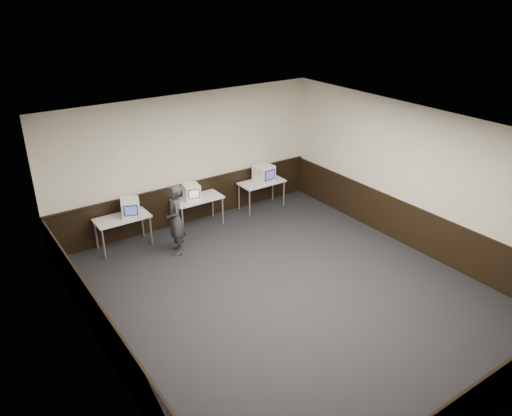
{
  "coord_description": "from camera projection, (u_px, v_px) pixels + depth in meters",
  "views": [
    {
      "loc": [
        -5.09,
        -6.31,
        5.57
      ],
      "look_at": [
        0.35,
        1.6,
        1.15
      ],
      "focal_mm": 35.0,
      "sensor_mm": 36.0,
      "label": 1
    }
  ],
  "objects": [
    {
      "name": "floor",
      "position": [
        288.0,
        294.0,
        9.67
      ],
      "size": [
        8.0,
        8.0,
        0.0
      ],
      "primitive_type": "plane",
      "color": "black",
      "rests_on": "ground"
    },
    {
      "name": "desk_center",
      "position": [
        198.0,
        201.0,
        12.08
      ],
      "size": [
        1.2,
        0.6,
        0.75
      ],
      "color": "silver",
      "rests_on": "ground"
    },
    {
      "name": "left_wall",
      "position": [
        100.0,
        281.0,
        7.2
      ],
      "size": [
        0.0,
        8.0,
        8.0
      ],
      "primitive_type": "plane",
      "rotation": [
        1.57,
        0.0,
        1.57
      ],
      "color": "beige",
      "rests_on": "ground"
    },
    {
      "name": "emac_center",
      "position": [
        191.0,
        192.0,
        11.93
      ],
      "size": [
        0.43,
        0.45,
        0.37
      ],
      "rotation": [
        0.0,
        0.0,
        -0.18
      ],
      "color": "white",
      "rests_on": "desk_center"
    },
    {
      "name": "emac_right",
      "position": [
        264.0,
        173.0,
        12.95
      ],
      "size": [
        0.48,
        0.51,
        0.44
      ],
      "rotation": [
        0.0,
        0.0,
        0.09
      ],
      "color": "white",
      "rests_on": "desk_right"
    },
    {
      "name": "wainscot_left",
      "position": [
        110.0,
        341.0,
        7.67
      ],
      "size": [
        0.04,
        7.98,
        1.0
      ],
      "primitive_type": "cube",
      "color": "black",
      "rests_on": "left_wall"
    },
    {
      "name": "emac_left",
      "position": [
        130.0,
        208.0,
        11.06
      ],
      "size": [
        0.51,
        0.53,
        0.4
      ],
      "rotation": [
        0.0,
        0.0,
        -0.32
      ],
      "color": "white",
      "rests_on": "desk_left"
    },
    {
      "name": "wainscot_rail",
      "position": [
        190.0,
        183.0,
        12.21
      ],
      "size": [
        6.98,
        0.06,
        0.04
      ],
      "primitive_type": "cube",
      "color": "black",
      "rests_on": "wainscot_back"
    },
    {
      "name": "desk_right",
      "position": [
        262.0,
        184.0,
        13.06
      ],
      "size": [
        1.2,
        0.6,
        0.75
      ],
      "color": "silver",
      "rests_on": "ground"
    },
    {
      "name": "wainscot_front",
      "position": [
        477.0,
        407.0,
        6.48
      ],
      "size": [
        6.98,
        0.04,
        1.0
      ],
      "primitive_type": "cube",
      "color": "black",
      "rests_on": "front_wall"
    },
    {
      "name": "person",
      "position": [
        176.0,
        220.0,
        10.83
      ],
      "size": [
        0.55,
        0.68,
        1.61
      ],
      "primitive_type": "imported",
      "rotation": [
        0.0,
        0.0,
        -1.9
      ],
      "color": "#28292E",
      "rests_on": "ground"
    },
    {
      "name": "wainscot_right",
      "position": [
        410.0,
        226.0,
        11.25
      ],
      "size": [
        0.04,
        7.98,
        1.0
      ],
      "primitive_type": "cube",
      "color": "black",
      "rests_on": "right_wall"
    },
    {
      "name": "back_wall",
      "position": [
        188.0,
        160.0,
        12.0
      ],
      "size": [
        7.0,
        0.0,
        7.0
      ],
      "primitive_type": "plane",
      "rotation": [
        1.57,
        0.0,
        0.0
      ],
      "color": "beige",
      "rests_on": "ground"
    },
    {
      "name": "front_wall",
      "position": [
        495.0,
        341.0,
        6.01
      ],
      "size": [
        7.0,
        0.0,
        7.0
      ],
      "primitive_type": "plane",
      "rotation": [
        -1.57,
        0.0,
        0.0
      ],
      "color": "beige",
      "rests_on": "ground"
    },
    {
      "name": "right_wall",
      "position": [
        417.0,
        180.0,
        10.81
      ],
      "size": [
        0.0,
        8.0,
        8.0
      ],
      "primitive_type": "plane",
      "rotation": [
        1.57,
        0.0,
        -1.57
      ],
      "color": "beige",
      "rests_on": "ground"
    },
    {
      "name": "desk_left",
      "position": [
        122.0,
        220.0,
        11.11
      ],
      "size": [
        1.2,
        0.6,
        0.75
      ],
      "color": "silver",
      "rests_on": "ground"
    },
    {
      "name": "wainscot_back",
      "position": [
        191.0,
        202.0,
        12.44
      ],
      "size": [
        6.98,
        0.04,
        1.0
      ],
      "primitive_type": "cube",
      "color": "black",
      "rests_on": "back_wall"
    },
    {
      "name": "ceiling",
      "position": [
        293.0,
        135.0,
        8.34
      ],
      "size": [
        8.0,
        8.0,
        0.0
      ],
      "primitive_type": "plane",
      "rotation": [
        3.14,
        0.0,
        0.0
      ],
      "color": "white",
      "rests_on": "back_wall"
    }
  ]
}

